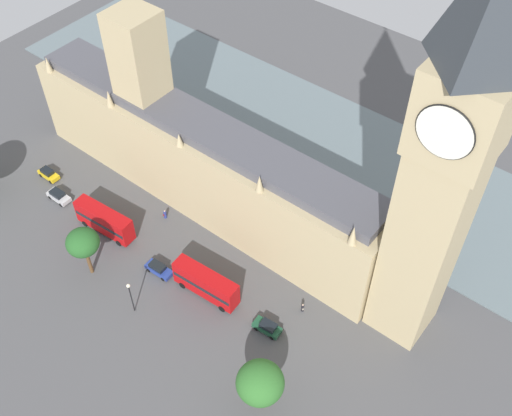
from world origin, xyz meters
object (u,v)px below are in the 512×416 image
at_px(pedestrian_opposite_hall, 303,308).
at_px(plane_tree_under_trees, 260,383).
at_px(car_blue_midblock, 159,269).
at_px(car_dark_green_by_river_gate, 267,327).
at_px(double_decker_bus_far_end, 206,283).
at_px(car_yellow_cab_leading, 48,174).
at_px(pedestrian_trailing, 165,214).
at_px(plane_tree_slot_10, 83,243).
at_px(street_lamp_slot_11, 130,293).
at_px(double_decker_bus_corner, 104,220).
at_px(parliament_building, 197,157).
at_px(car_silver_kerbside, 58,196).
at_px(clock_tower, 447,166).

bearing_deg(pedestrian_opposite_hall, plane_tree_under_trees, 56.25).
bearing_deg(car_blue_midblock, car_dark_green_by_river_gate, 93.79).
relative_size(car_blue_midblock, double_decker_bus_far_end, 0.43).
relative_size(car_yellow_cab_leading, car_dark_green_by_river_gate, 0.96).
distance_m(pedestrian_trailing, plane_tree_slot_10, 16.32).
xyz_separation_m(double_decker_bus_far_end, car_dark_green_by_river_gate, (-0.59, 10.94, -1.75)).
xyz_separation_m(car_dark_green_by_river_gate, pedestrian_opposite_hall, (-5.82, 1.98, -0.17)).
bearing_deg(street_lamp_slot_11, car_blue_midblock, -164.26).
bearing_deg(pedestrian_trailing, car_yellow_cab_leading, 24.88).
bearing_deg(plane_tree_slot_10, car_blue_midblock, 127.56).
distance_m(double_decker_bus_corner, car_blue_midblock, 12.68).
relative_size(car_blue_midblock, pedestrian_trailing, 2.69).
height_order(car_blue_midblock, pedestrian_trailing, car_blue_midblock).
bearing_deg(street_lamp_slot_11, car_yellow_cab_leading, -107.47).
distance_m(car_blue_midblock, car_dark_green_by_river_gate, 19.40).
xyz_separation_m(car_blue_midblock, pedestrian_opposite_hall, (-8.05, 21.26, -0.17)).
xyz_separation_m(double_decker_bus_corner, double_decker_bus_far_end, (-0.87, 20.87, 0.00)).
distance_m(parliament_building, car_yellow_cab_leading, 28.61).
xyz_separation_m(double_decker_bus_far_end, pedestrian_opposite_hall, (-6.41, 12.92, -1.92)).
bearing_deg(car_silver_kerbside, parliament_building, 129.41).
bearing_deg(clock_tower, parliament_building, -90.44).
xyz_separation_m(car_blue_midblock, car_dark_green_by_river_gate, (-2.22, 19.28, -0.00)).
height_order(parliament_building, car_silver_kerbside, parliament_building).
bearing_deg(double_decker_bus_far_end, car_blue_midblock, -83.05).
height_order(double_decker_bus_corner, car_dark_green_by_river_gate, double_decker_bus_corner).
relative_size(double_decker_bus_far_end, plane_tree_under_trees, 1.20).
xyz_separation_m(car_silver_kerbside, pedestrian_opposite_hall, (-7.56, 45.43, -0.17)).
bearing_deg(double_decker_bus_corner, parliament_building, -28.41).
relative_size(clock_tower, car_silver_kerbside, 13.47).
xyz_separation_m(pedestrian_trailing, pedestrian_opposite_hall, (0.68, 28.38, -0.05)).
bearing_deg(street_lamp_slot_11, double_decker_bus_corner, -118.58).
bearing_deg(plane_tree_under_trees, pedestrian_trailing, -116.16).
relative_size(car_yellow_cab_leading, pedestrian_opposite_hall, 2.58).
bearing_deg(double_decker_bus_far_end, clock_tower, 115.75).
height_order(car_yellow_cab_leading, car_blue_midblock, same).
bearing_deg(plane_tree_under_trees, street_lamp_slot_11, -90.10).
xyz_separation_m(double_decker_bus_corner, street_lamp_slot_11, (7.93, 14.55, 1.88)).
height_order(car_blue_midblock, car_dark_green_by_river_gate, same).
height_order(clock_tower, plane_tree_slot_10, clock_tower).
bearing_deg(car_silver_kerbside, plane_tree_under_trees, 80.27).
relative_size(double_decker_bus_far_end, car_dark_green_by_river_gate, 2.51).
relative_size(car_dark_green_by_river_gate, plane_tree_under_trees, 0.48).
relative_size(double_decker_bus_far_end, pedestrian_opposite_hall, 6.71).
bearing_deg(car_yellow_cab_leading, double_decker_bus_far_end, 87.99).
bearing_deg(plane_tree_under_trees, double_decker_bus_corner, -101.88).
height_order(double_decker_bus_corner, street_lamp_slot_11, street_lamp_slot_11).
bearing_deg(double_decker_bus_far_end, plane_tree_under_trees, 58.38).
bearing_deg(parliament_building, double_decker_bus_far_end, 44.43).
relative_size(car_blue_midblock, plane_tree_under_trees, 0.51).
bearing_deg(car_blue_midblock, plane_tree_slot_10, -55.22).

